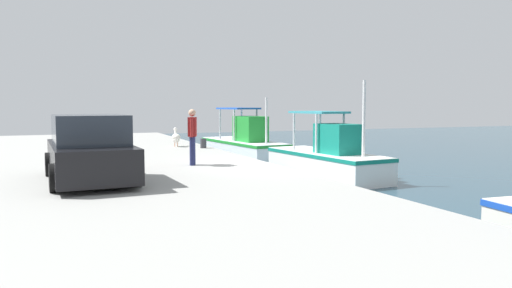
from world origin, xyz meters
The scene contains 7 objects.
quay_pier centered at (0.00, -5.00, 0.40)m, with size 36.00×10.00×0.80m, color #9E9E99.
fishing_boat_nearest centered at (-7.93, 2.21, 0.69)m, with size 6.32×2.34×2.93m.
fishing_boat_second centered at (-1.26, 2.83, 0.67)m, with size 5.58×2.21×3.39m.
pelican centered at (-6.90, -1.34, 1.20)m, with size 0.97×0.44×0.82m.
fisherman_standing centered at (-0.38, -2.36, 1.73)m, with size 0.61×0.37×1.67m.
parked_car centered at (1.69, -5.40, 1.52)m, with size 4.18×2.02×1.57m.
mooring_bollard_nearest centered at (-5.77, -0.45, 1.00)m, with size 0.26×0.26×0.40m, color #333338.
Camera 1 is at (13.61, -6.11, 2.59)m, focal length 33.87 mm.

